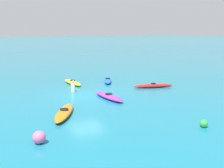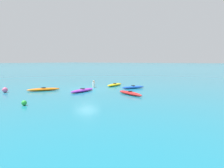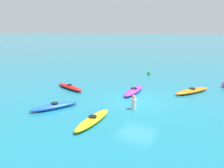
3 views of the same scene
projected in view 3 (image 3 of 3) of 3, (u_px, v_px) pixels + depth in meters
ground_plane at (138, 101)px, 14.47m from camera, size 600.00×600.00×0.00m
kayak_blue at (55, 106)px, 12.94m from camera, size 2.89×2.10×0.37m
kayak_orange at (192, 91)px, 16.21m from camera, size 3.27×2.55×0.37m
kayak_purple at (134, 91)px, 16.26m from camera, size 3.34×0.82×0.37m
kayak_yellow at (93, 120)px, 10.95m from camera, size 3.10×0.71×0.37m
kayak_red at (70, 87)px, 17.30m from camera, size 1.82×3.31×0.37m
buoy_green at (149, 73)px, 22.91m from camera, size 0.38×0.38×0.38m
person_near_shore at (134, 103)px, 12.83m from camera, size 0.44×0.44×0.88m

